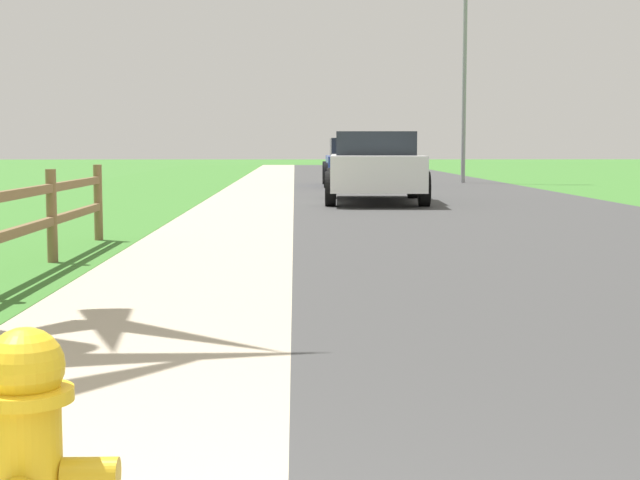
{
  "coord_description": "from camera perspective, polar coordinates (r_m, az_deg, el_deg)",
  "views": [
    {
      "loc": [
        0.03,
        -1.43,
        1.23
      ],
      "look_at": [
        0.24,
        6.63,
        0.44
      ],
      "focal_mm": 53.92,
      "sensor_mm": 36.0,
      "label": 1
    }
  ],
  "objects": [
    {
      "name": "ground_plane",
      "position": [
        26.45,
        -1.56,
        2.95
      ],
      "size": [
        120.0,
        120.0,
        0.0
      ],
      "primitive_type": "plane",
      "color": "#3B762D"
    },
    {
      "name": "road_asphalt",
      "position": [
        28.66,
        5.47,
        3.14
      ],
      "size": [
        7.0,
        66.0,
        0.01
      ],
      "primitive_type": "cube",
      "color": "#3C3C3C",
      "rests_on": "ground"
    },
    {
      "name": "curb_concrete",
      "position": [
        28.61,
        -7.58,
        3.11
      ],
      "size": [
        6.0,
        66.0,
        0.01
      ],
      "primitive_type": "cube",
      "color": "#BAAA91",
      "rests_on": "ground"
    },
    {
      "name": "grass_verge",
      "position": [
        28.81,
        -10.56,
        3.09
      ],
      "size": [
        5.0,
        66.0,
        0.0
      ],
      "primitive_type": "cube",
      "color": "#3B762D",
      "rests_on": "ground"
    },
    {
      "name": "fire_hydrant",
      "position": [
        2.73,
        -17.0,
        -12.62
      ],
      "size": [
        0.48,
        0.41,
        0.76
      ],
      "color": "yellow",
      "rests_on": "ground"
    },
    {
      "name": "parked_suv_white",
      "position": [
        21.13,
        3.26,
        4.37
      ],
      "size": [
        2.3,
        5.07,
        1.53
      ],
      "color": "white",
      "rests_on": "ground"
    },
    {
      "name": "parked_car_blue",
      "position": [
        29.49,
        2.24,
        4.68
      ],
      "size": [
        2.14,
        4.4,
        1.46
      ],
      "color": "navy",
      "rests_on": "ground"
    },
    {
      "name": "street_lamp",
      "position": [
        32.42,
        8.76,
        10.46
      ],
      "size": [
        1.17,
        0.2,
        6.79
      ],
      "color": "gray",
      "rests_on": "ground"
    }
  ]
}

